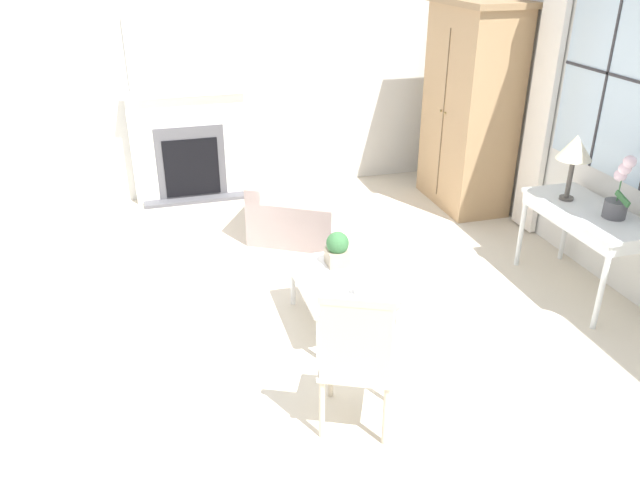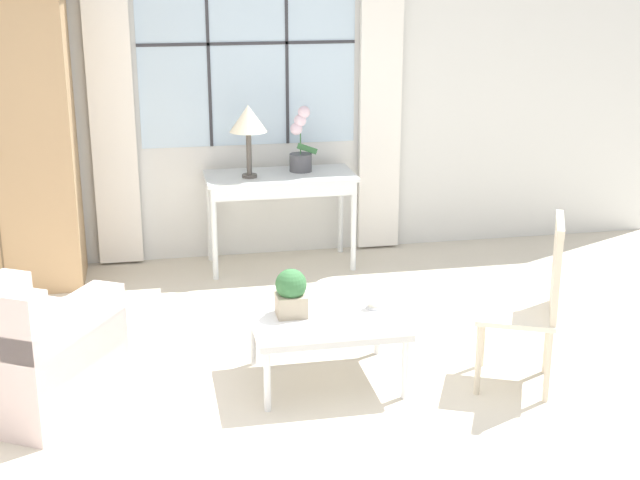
{
  "view_description": "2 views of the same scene",
  "coord_description": "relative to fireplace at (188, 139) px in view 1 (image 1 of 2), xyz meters",
  "views": [
    {
      "loc": [
        4.08,
        -0.75,
        2.75
      ],
      "look_at": [
        0.06,
        0.4,
        0.72
      ],
      "focal_mm": 35.0,
      "sensor_mm": 36.0,
      "label": 1
    },
    {
      "loc": [
        -0.83,
        -4.09,
        2.37
      ],
      "look_at": [
        0.05,
        0.33,
        0.94
      ],
      "focal_mm": 50.0,
      "sensor_mm": 36.0,
      "label": 2
    }
  ],
  "objects": [
    {
      "name": "ground_plane",
      "position": [
        2.91,
        0.3,
        -0.7
      ],
      "size": [
        14.0,
        14.0,
        0.0
      ],
      "primitive_type": "plane",
      "color": "beige"
    },
    {
      "name": "wall_back_windowed",
      "position": [
        2.91,
        3.32,
        0.7
      ],
      "size": [
        7.2,
        0.14,
        2.8
      ],
      "color": "silver",
      "rests_on": "ground_plane"
    },
    {
      "name": "wall_left",
      "position": [
        -0.12,
        0.9,
        0.7
      ],
      "size": [
        0.06,
        7.2,
        2.8
      ],
      "primitive_type": "cube",
      "color": "silver",
      "rests_on": "ground_plane"
    },
    {
      "name": "fireplace",
      "position": [
        0.0,
        0.0,
        0.0
      ],
      "size": [
        0.34,
        1.36,
        2.03
      ],
      "color": "#515156",
      "rests_on": "ground_plane"
    },
    {
      "name": "armoire",
      "position": [
        1.01,
        2.94,
        0.41
      ],
      "size": [
        1.18,
        0.67,
        2.21
      ],
      "color": "tan",
      "rests_on": "ground_plane"
    },
    {
      "name": "console_table",
      "position": [
        3.1,
        2.96,
        -0.03
      ],
      "size": [
        1.17,
        0.55,
        0.75
      ],
      "color": "silver",
      "rests_on": "ground_plane"
    },
    {
      "name": "table_lamp",
      "position": [
        2.85,
        2.9,
        0.49
      ],
      "size": [
        0.29,
        0.29,
        0.56
      ],
      "color": "#4C4742",
      "rests_on": "console_table"
    },
    {
      "name": "potted_orchid",
      "position": [
        3.28,
        3.04,
        0.25
      ],
      "size": [
        0.23,
        0.18,
        0.52
      ],
      "color": "#4C4C51",
      "rests_on": "console_table"
    },
    {
      "name": "armchair_upholstered",
      "position": [
        1.32,
        0.93,
        -0.42
      ],
      "size": [
        1.15,
        1.16,
        0.81
      ],
      "color": "beige",
      "rests_on": "ground_plane"
    },
    {
      "name": "side_chair_wooden",
      "position": [
        4.19,
        0.57,
        -0.14
      ],
      "size": [
        0.58,
        0.58,
        1.01
      ],
      "color": "beige",
      "rests_on": "ground_plane"
    },
    {
      "name": "coffee_table",
      "position": [
        3.04,
        0.86,
        -0.32
      ],
      "size": [
        0.88,
        0.7,
        0.42
      ],
      "color": "silver",
      "rests_on": "ground_plane"
    },
    {
      "name": "potted_plant_small",
      "position": [
        2.84,
        0.88,
        -0.14
      ],
      "size": [
        0.18,
        0.18,
        0.28
      ],
      "color": "tan",
      "rests_on": "coffee_table"
    },
    {
      "name": "pillar_candle",
      "position": [
        3.33,
        0.89,
        -0.23
      ],
      "size": [
        0.1,
        0.1,
        0.12
      ],
      "color": "silver",
      "rests_on": "coffee_table"
    }
  ]
}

